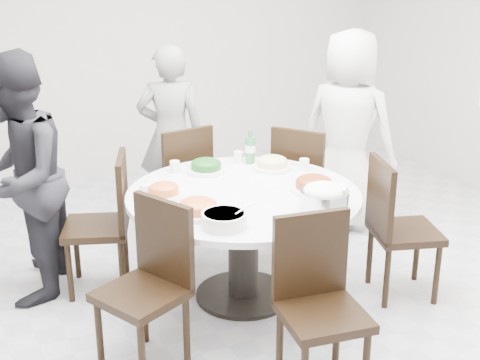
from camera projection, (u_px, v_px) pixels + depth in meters
name	position (u px, v px, depth m)	size (l,w,h in m)	color
floor	(252.00, 307.00, 4.38)	(6.00, 6.00, 0.01)	#BCBCC1
wall_back	(109.00, 35.00, 6.43)	(6.00, 0.01, 2.80)	beige
dining_table	(243.00, 246.00, 4.38)	(1.50, 1.50, 0.75)	white
chair_ne	(305.00, 183.00, 5.23)	(0.42, 0.42, 0.95)	black
chair_n	(177.00, 182.00, 5.24)	(0.42, 0.42, 0.95)	black
chair_nw	(96.00, 225.00, 4.47)	(0.42, 0.42, 0.95)	black
chair_sw	(141.00, 291.00, 3.62)	(0.42, 0.42, 0.95)	black
chair_s	(323.00, 311.00, 3.42)	(0.42, 0.42, 0.95)	black
chair_se	(406.00, 229.00, 4.40)	(0.42, 0.42, 0.95)	black
diner_right	(348.00, 130.00, 5.40)	(0.80, 0.52, 1.63)	white
diner_middle	(171.00, 136.00, 5.49)	(0.55, 0.36, 1.50)	black
diner_left	(19.00, 180.00, 4.28)	(0.80, 0.62, 1.64)	black
dish_greens	(206.00, 167.00, 4.62)	(0.27, 0.27, 0.07)	white
dish_pale	(272.00, 164.00, 4.68)	(0.27, 0.27, 0.07)	white
dish_orange	(164.00, 192.00, 4.18)	(0.24, 0.24, 0.06)	white
dish_redbrown	(314.00, 185.00, 4.28)	(0.30, 0.30, 0.08)	white
dish_tofu	(198.00, 209.00, 3.91)	(0.29, 0.29, 0.08)	white
rice_bowl	(324.00, 201.00, 3.96)	(0.29, 0.29, 0.13)	silver
soup_bowl	(224.00, 220.00, 3.75)	(0.26, 0.26, 0.08)	white
beverage_bottle	(250.00, 146.00, 4.78)	(0.07, 0.07, 0.25)	#2C6F3F
tea_cups	(201.00, 160.00, 4.76)	(0.07, 0.07, 0.08)	white
chopsticks	(199.00, 164.00, 4.78)	(0.24, 0.04, 0.01)	tan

